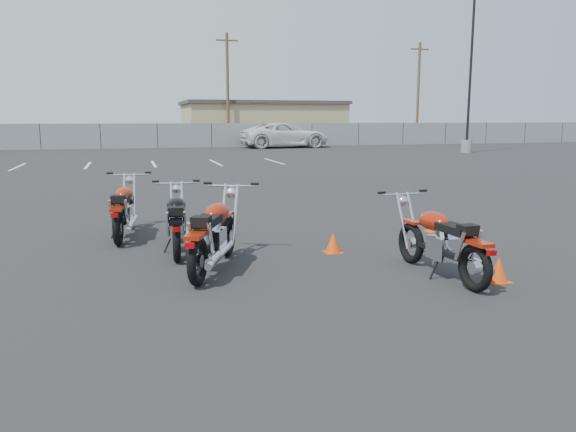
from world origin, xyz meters
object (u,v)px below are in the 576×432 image
object	(u,v)px
motorcycle_front_red	(124,210)
motorcycle_rear_red	(442,242)
white_van	(285,128)
motorcycle_third_red	(214,234)
motorcycle_second_black	(177,222)

from	to	relation	value
motorcycle_front_red	motorcycle_rear_red	world-z (taller)	motorcycle_front_red
white_van	motorcycle_third_red	bearing A→B (deg)	158.27
motorcycle_third_red	motorcycle_rear_red	xyz separation A→B (m)	(2.97, -1.20, -0.03)
motorcycle_second_black	white_van	world-z (taller)	white_van
motorcycle_front_red	white_van	distance (m)	32.37
motorcycle_front_red	motorcycle_rear_red	xyz separation A→B (m)	(4.23, -3.94, -0.01)
motorcycle_second_black	motorcycle_third_red	bearing A→B (deg)	-72.77
motorcycle_rear_red	motorcycle_third_red	bearing A→B (deg)	158.03
motorcycle_second_black	motorcycle_rear_red	bearing A→B (deg)	-36.74
motorcycle_third_red	white_van	distance (m)	34.55
motorcycle_front_red	motorcycle_second_black	bearing A→B (deg)	-59.21
motorcycle_rear_red	white_van	bearing A→B (deg)	77.91
motorcycle_rear_red	white_van	distance (m)	34.96
white_van	motorcycle_rear_red	bearing A→B (deg)	163.51
motorcycle_front_red	white_van	bearing A→B (deg)	69.10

